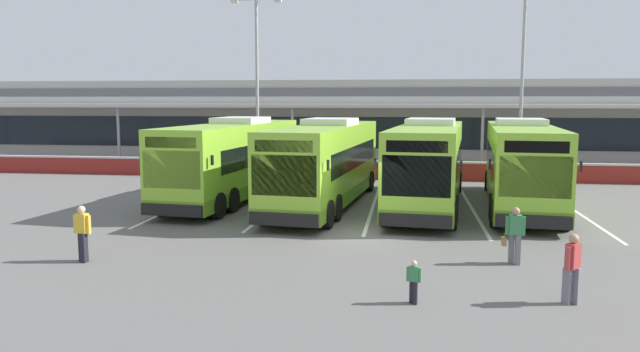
% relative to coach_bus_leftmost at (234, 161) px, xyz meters
% --- Properties ---
extents(ground_plane, '(200.00, 200.00, 0.00)m').
position_rel_coach_bus_leftmost_xyz_m(ground_plane, '(6.53, -6.52, -1.79)').
color(ground_plane, '#605E5B').
extents(terminal_building, '(70.00, 13.00, 6.00)m').
position_rel_coach_bus_leftmost_xyz_m(terminal_building, '(6.53, 20.38, 1.23)').
color(terminal_building, '#B7B7B2').
rests_on(terminal_building, ground).
extents(red_barrier_wall, '(60.00, 0.40, 1.10)m').
position_rel_coach_bus_leftmost_xyz_m(red_barrier_wall, '(6.53, 7.98, -1.23)').
color(red_barrier_wall, maroon).
rests_on(red_barrier_wall, ground).
extents(coach_bus_leftmost, '(3.96, 12.34, 3.78)m').
position_rel_coach_bus_leftmost_xyz_m(coach_bus_leftmost, '(0.00, 0.00, 0.00)').
color(coach_bus_leftmost, '#8CC633').
rests_on(coach_bus_leftmost, ground).
extents(coach_bus_left_centre, '(3.96, 12.34, 3.78)m').
position_rel_coach_bus_leftmost_xyz_m(coach_bus_left_centre, '(4.44, -1.13, 0.00)').
color(coach_bus_left_centre, '#8CC633').
rests_on(coach_bus_left_centre, ground).
extents(coach_bus_centre, '(3.96, 12.34, 3.78)m').
position_rel_coach_bus_leftmost_xyz_m(coach_bus_centre, '(8.87, -0.68, 0.00)').
color(coach_bus_centre, '#8CC633').
rests_on(coach_bus_centre, ground).
extents(coach_bus_right_centre, '(3.96, 12.34, 3.78)m').
position_rel_coach_bus_leftmost_xyz_m(coach_bus_right_centre, '(12.79, -0.29, 0.00)').
color(coach_bus_right_centre, '#8CC633').
rests_on(coach_bus_right_centre, ground).
extents(bay_stripe_far_west, '(0.14, 13.00, 0.01)m').
position_rel_coach_bus_leftmost_xyz_m(bay_stripe_far_west, '(-1.87, -0.52, -1.78)').
color(bay_stripe_far_west, silver).
rests_on(bay_stripe_far_west, ground).
extents(bay_stripe_west, '(0.14, 13.00, 0.01)m').
position_rel_coach_bus_leftmost_xyz_m(bay_stripe_west, '(2.33, -0.52, -1.78)').
color(bay_stripe_west, silver).
rests_on(bay_stripe_west, ground).
extents(bay_stripe_mid_west, '(0.14, 13.00, 0.01)m').
position_rel_coach_bus_leftmost_xyz_m(bay_stripe_mid_west, '(6.53, -0.52, -1.78)').
color(bay_stripe_mid_west, silver).
rests_on(bay_stripe_mid_west, ground).
extents(bay_stripe_centre, '(0.14, 13.00, 0.01)m').
position_rel_coach_bus_leftmost_xyz_m(bay_stripe_centre, '(10.73, -0.52, -1.78)').
color(bay_stripe_centre, silver).
rests_on(bay_stripe_centre, ground).
extents(bay_stripe_mid_east, '(0.14, 13.00, 0.01)m').
position_rel_coach_bus_leftmost_xyz_m(bay_stripe_mid_east, '(14.93, -0.52, -1.78)').
color(bay_stripe_mid_east, silver).
rests_on(bay_stripe_mid_east, ground).
extents(pedestrian_with_handbag, '(0.62, 0.34, 1.62)m').
position_rel_coach_bus_leftmost_xyz_m(pedestrian_with_handbag, '(10.96, -9.78, -0.93)').
color(pedestrian_with_handbag, slate).
rests_on(pedestrian_with_handbag, ground).
extents(pedestrian_in_dark_coat, '(0.42, 0.47, 1.62)m').
position_rel_coach_bus_leftmost_xyz_m(pedestrian_in_dark_coat, '(11.67, -13.08, -0.91)').
color(pedestrian_in_dark_coat, slate).
rests_on(pedestrian_in_dark_coat, ground).
extents(pedestrian_child, '(0.33, 0.22, 1.00)m').
position_rel_coach_bus_leftmost_xyz_m(pedestrian_child, '(8.14, -13.56, -1.24)').
color(pedestrian_child, black).
rests_on(pedestrian_child, ground).
extents(pedestrian_near_bin, '(0.54, 0.35, 1.62)m').
position_rel_coach_bus_leftmost_xyz_m(pedestrian_near_bin, '(-1.17, -11.29, -0.91)').
color(pedestrian_near_bin, black).
rests_on(pedestrian_near_bin, ground).
extents(lamp_post_west, '(3.24, 0.28, 11.00)m').
position_rel_coach_bus_leftmost_xyz_m(lamp_post_west, '(-1.58, 10.87, 4.50)').
color(lamp_post_west, '#9E9EA3').
rests_on(lamp_post_west, ground).
extents(lamp_post_centre, '(3.24, 0.28, 11.00)m').
position_rel_coach_bus_leftmost_xyz_m(lamp_post_centre, '(14.65, 10.53, 4.50)').
color(lamp_post_centre, '#9E9EA3').
rests_on(lamp_post_centre, ground).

